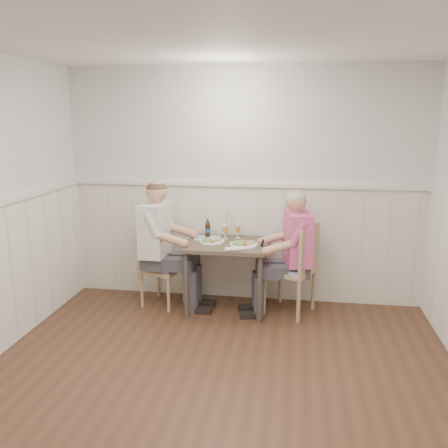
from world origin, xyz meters
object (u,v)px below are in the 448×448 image
chair_right (295,266)px  grass_vase (226,223)px  chair_left (159,264)px  man_in_pink (293,263)px  diner_cream (160,254)px  beer_bottle (208,229)px  dining_table (227,252)px

chair_right → grass_vase: (-0.77, 0.24, 0.38)m
chair_left → man_in_pink: 1.48m
chair_right → diner_cream: (-1.46, -0.03, 0.07)m
chair_right → grass_vase: size_ratio=2.80×
beer_bottle → grass_vase: 0.21m
man_in_pink → grass_vase: size_ratio=3.89×
beer_bottle → grass_vase: grass_vase is taller
man_in_pink → beer_bottle: (-0.95, 0.22, 0.27)m
man_in_pink → beer_bottle: size_ratio=6.57×
diner_cream → man_in_pink: bearing=0.7°
chair_right → chair_left: size_ratio=1.15×
dining_table → beer_bottle: beer_bottle is taller
man_in_pink → chair_right: bearing=33.2°
dining_table → man_in_pink: size_ratio=0.64×
dining_table → chair_left: 0.80m
beer_bottle → grass_vase: (0.20, 0.04, 0.06)m
beer_bottle → grass_vase: size_ratio=0.59×
chair_left → diner_cream: 0.17m
chair_right → chair_left: bearing=178.1°
chair_left → beer_bottle: bearing=15.9°
chair_left → beer_bottle: 0.67m
man_in_pink → beer_bottle: man_in_pink is taller
chair_right → man_in_pink: size_ratio=0.72×
chair_left → man_in_pink: (1.47, -0.07, 0.11)m
man_in_pink → beer_bottle: bearing=167.1°
dining_table → man_in_pink: bearing=-1.0°
dining_table → diner_cream: (-0.73, -0.03, -0.05)m
grass_vase → diner_cream: bearing=-158.4°
chair_right → man_in_pink: bearing=-146.8°
dining_table → grass_vase: (-0.05, 0.24, 0.26)m
chair_right → chair_left: 1.50m
man_in_pink → diner_cream: diner_cream is taller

